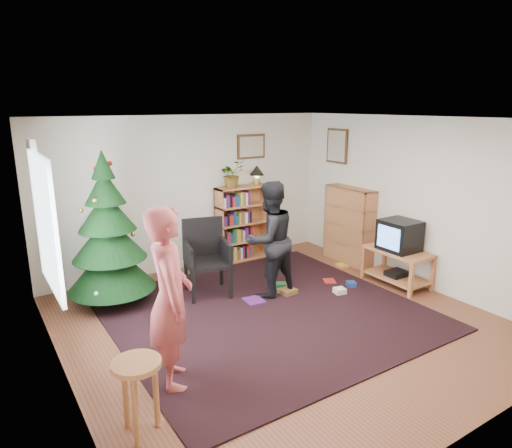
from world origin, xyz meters
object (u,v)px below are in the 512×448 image
picture_back (251,147)px  table_lamp (257,172)px  crt_tv (399,235)px  person_standing (170,298)px  person_by_chair (270,240)px  picture_right (337,146)px  christmas_tree (109,242)px  bookshelf_back (242,222)px  armchair (203,254)px  potted_plant (232,174)px  bookshelf_right (349,224)px  stool (137,378)px  tv_stand (397,264)px

picture_back → table_lamp: bearing=-77.4°
crt_tv → person_standing: person_standing is taller
picture_back → person_by_chair: picture_back is taller
picture_right → crt_tv: size_ratio=1.15×
person_by_chair → person_standing: bearing=26.9°
christmas_tree → table_lamp: size_ratio=6.27×
bookshelf_back → person_standing: 3.77m
person_standing → armchair: bearing=-17.0°
person_by_chair → table_lamp: person_by_chair is taller
person_standing → potted_plant: person_standing is taller
person_by_chair → armchair: bearing=-43.9°
bookshelf_right → stool: bookshelf_right is taller
bookshelf_right → armchair: size_ratio=1.20×
tv_stand → crt_tv: bearing=180.0°
person_by_chair → table_lamp: bearing=-122.2°
picture_back → person_by_chair: (-0.77, -1.71, -1.12)m
crt_tv → potted_plant: bearing=123.8°
picture_right → christmas_tree: size_ratio=0.28×
person_standing → person_by_chair: size_ratio=1.08×
picture_right → stool: 5.57m
picture_back → christmas_tree: picture_back is taller
picture_right → potted_plant: picture_right is taller
bookshelf_back → crt_tv: 2.66m
christmas_tree → picture_right: bearing=0.9°
potted_plant → bookshelf_right: bearing=-34.0°
armchair → person_standing: bearing=-110.2°
crt_tv → person_by_chair: 1.98m
stool → christmas_tree: bearing=78.5°
stool → tv_stand: bearing=13.6°
bookshelf_back → potted_plant: potted_plant is taller
picture_right → person_standing: bearing=-151.4°
christmas_tree → tv_stand: bearing=-23.3°
crt_tv → picture_right: bearing=81.4°
bookshelf_back → potted_plant: (-0.20, 0.00, 0.86)m
stool → person_standing: (0.52, 0.54, 0.37)m
christmas_tree → bookshelf_right: size_ratio=1.62×
stool → person_by_chair: bearing=35.3°
armchair → person_standing: (-1.25, -1.84, 0.30)m
crt_tv → table_lamp: bearing=114.3°
christmas_tree → stool: christmas_tree is taller
picture_right → christmas_tree: 4.20m
table_lamp → person_by_chair: bearing=-117.1°
picture_back → picture_right: size_ratio=0.92×
bookshelf_back → tv_stand: size_ratio=1.34×
tv_stand → table_lamp: bearing=114.4°
bookshelf_back → armchair: bookshelf_back is taller
person_standing → table_lamp: 4.02m
bookshelf_right → person_standing: 4.31m
bookshelf_right → picture_back: bearing=43.5°
picture_right → stool: bearing=-149.1°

